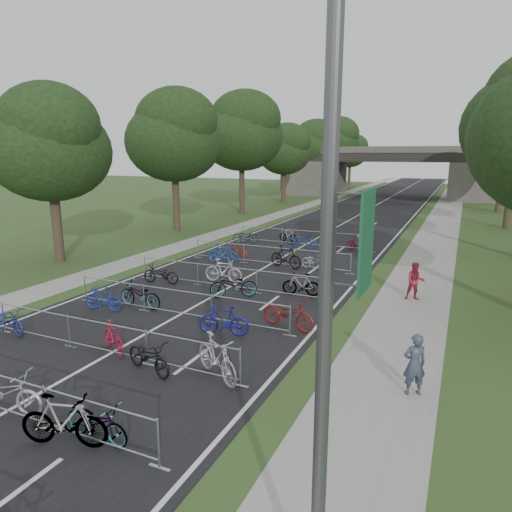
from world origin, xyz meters
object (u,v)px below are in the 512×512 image
(overpass_bridge, at_px, (392,172))
(lamppost, at_px, (328,318))
(pedestrian_a, at_px, (414,365))
(pedestrian_b, at_px, (415,281))

(overpass_bridge, distance_m, lamppost, 63.55)
(overpass_bridge, xyz_separation_m, lamppost, (8.33, -63.00, 0.75))
(overpass_bridge, height_order, lamppost, lamppost)
(overpass_bridge, xyz_separation_m, pedestrian_a, (8.85, -56.31, -2.70))
(pedestrian_b, bearing_deg, lamppost, -105.30)
(overpass_bridge, height_order, pedestrian_a, overpass_bridge)
(pedestrian_a, height_order, pedestrian_b, pedestrian_a)
(overpass_bridge, xyz_separation_m, pedestrian_b, (8.05, -48.06, -2.72))
(lamppost, bearing_deg, pedestrian_a, 85.60)
(lamppost, height_order, pedestrian_b, lamppost)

